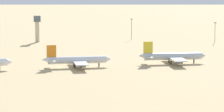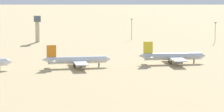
{
  "view_description": "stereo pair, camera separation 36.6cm",
  "coord_description": "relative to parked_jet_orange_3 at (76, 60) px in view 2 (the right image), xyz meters",
  "views": [
    {
      "loc": [
        -41.79,
        -335.04,
        53.43
      ],
      "look_at": [
        18.31,
        -0.84,
        6.0
      ],
      "focal_mm": 96.34,
      "sensor_mm": 36.0,
      "label": 1
    },
    {
      "loc": [
        -41.43,
        -335.1,
        53.43
      ],
      "look_at": [
        18.31,
        -0.84,
        6.0
      ],
      "focal_mm": 96.34,
      "sensor_mm": 36.0,
      "label": 2
    }
  ],
  "objects": [
    {
      "name": "ground",
      "position": [
        2.26,
        1.39,
        -4.28
      ],
      "size": [
        4000.0,
        4000.0,
        0.0
      ],
      "primitive_type": "plane",
      "color": "tan"
    },
    {
      "name": "light_pole_mid",
      "position": [
        119.78,
        104.53,
        4.58
      ],
      "size": [
        1.8,
        0.5,
        15.32
      ],
      "color": "#59595E",
      "rests_on": "ground"
    },
    {
      "name": "light_pole_west",
      "position": [
        60.37,
        133.84,
        5.3
      ],
      "size": [
        1.8,
        0.5,
        16.71
      ],
      "color": "#59595E",
      "rests_on": "ground"
    },
    {
      "name": "control_tower",
      "position": [
        -14.78,
        129.72,
        7.95
      ],
      "size": [
        5.2,
        5.2,
        20.28
      ],
      "color": "#C6B793",
      "rests_on": "ground"
    },
    {
      "name": "parked_jet_orange_3",
      "position": [
        0.0,
        0.0,
        0.0
      ],
      "size": [
        39.41,
        32.94,
        13.06
      ],
      "rotation": [
        0.0,
        0.0,
        0.0
      ],
      "color": "silver",
      "rests_on": "ground"
    },
    {
      "name": "parked_jet_yellow_4",
      "position": [
        57.08,
        3.94,
        0.12
      ],
      "size": [
        40.67,
        34.15,
        13.44
      ],
      "rotation": [
        0.0,
        0.0,
        -0.04
      ],
      "color": "silver",
      "rests_on": "ground"
    }
  ]
}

